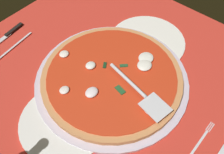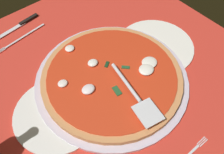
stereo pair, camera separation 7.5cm
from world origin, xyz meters
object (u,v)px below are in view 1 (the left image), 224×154
place_setting_far (8,43)px  dinner_plate_left (64,122)px  dinner_plate_right (147,42)px  pizza (112,77)px  pizza_server (140,92)px

place_setting_far → dinner_plate_left: bearing=70.6°
dinner_plate_right → place_setting_far: size_ratio=1.28×
pizza → pizza_server: 10.49cm
dinner_plate_right → pizza_server: size_ratio=1.16×
dinner_plate_left → dinner_plate_right: size_ratio=0.94×
dinner_plate_left → place_setting_far: 36.37cm
dinner_plate_right → pizza: size_ratio=0.61×
dinner_plate_left → place_setting_far: size_ratio=1.20×
place_setting_far → dinner_plate_right: bearing=124.2°
pizza → place_setting_far: bearing=106.6°
dinner_plate_left → dinner_plate_right: (38.44, 0.60, 0.00)cm
pizza_server → place_setting_far: (-10.40, 46.69, -4.45)cm
pizza → pizza_server: size_ratio=1.89×
dinner_plate_right → pizza: (-19.83, -1.58, 1.75)cm
dinner_plate_left → dinner_plate_right: same height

